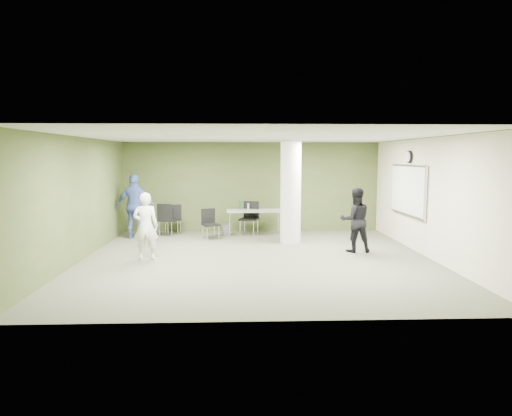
{
  "coord_description": "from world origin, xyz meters",
  "views": [
    {
      "loc": [
        -0.42,
        -10.32,
        2.36
      ],
      "look_at": [
        0.02,
        1.0,
        1.07
      ],
      "focal_mm": 32.0,
      "sensor_mm": 36.0,
      "label": 1
    }
  ],
  "objects_px": {
    "woman_white": "(146,226)",
    "man_black": "(355,220)",
    "folding_table": "(254,212)",
    "chair_back_left": "(174,217)",
    "man_blue": "(135,206)"
  },
  "relations": [
    {
      "from": "chair_back_left",
      "to": "man_blue",
      "type": "xyz_separation_m",
      "value": [
        -1.02,
        -0.6,
        0.39
      ]
    },
    {
      "from": "man_black",
      "to": "folding_table",
      "type": "bearing_deg",
      "value": -46.08
    },
    {
      "from": "man_black",
      "to": "man_blue",
      "type": "relative_size",
      "value": 0.86
    },
    {
      "from": "woman_white",
      "to": "man_black",
      "type": "height_order",
      "value": "man_black"
    },
    {
      "from": "folding_table",
      "to": "man_blue",
      "type": "bearing_deg",
      "value": -177.36
    },
    {
      "from": "folding_table",
      "to": "man_black",
      "type": "xyz_separation_m",
      "value": [
        2.43,
        -2.39,
        0.07
      ]
    },
    {
      "from": "woman_white",
      "to": "man_black",
      "type": "bearing_deg",
      "value": -174.47
    },
    {
      "from": "folding_table",
      "to": "man_blue",
      "type": "distance_m",
      "value": 3.45
    },
    {
      "from": "folding_table",
      "to": "chair_back_left",
      "type": "distance_m",
      "value": 2.45
    },
    {
      "from": "man_black",
      "to": "man_blue",
      "type": "bearing_deg",
      "value": -21.64
    },
    {
      "from": "chair_back_left",
      "to": "woman_white",
      "type": "distance_m",
      "value": 3.41
    },
    {
      "from": "woman_white",
      "to": "man_blue",
      "type": "bearing_deg",
      "value": -74.95
    },
    {
      "from": "chair_back_left",
      "to": "folding_table",
      "type": "bearing_deg",
      "value": 163.4
    },
    {
      "from": "folding_table",
      "to": "woman_white",
      "type": "relative_size",
      "value": 1.07
    },
    {
      "from": "chair_back_left",
      "to": "man_black",
      "type": "relative_size",
      "value": 0.58
    }
  ]
}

